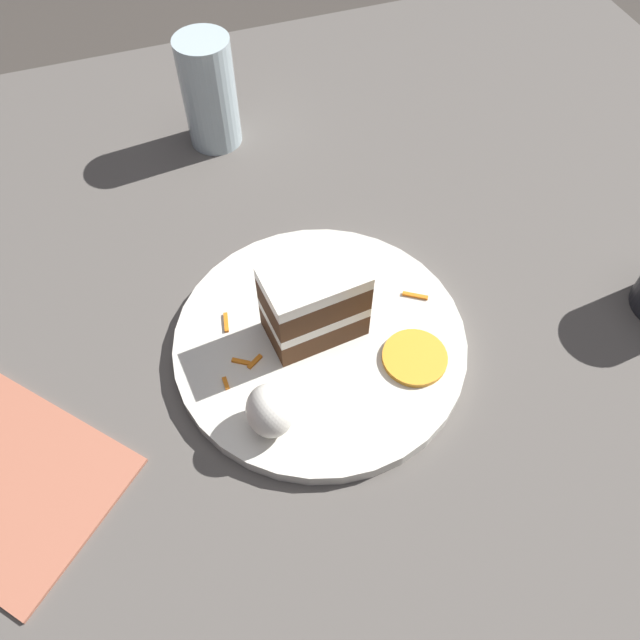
{
  "coord_description": "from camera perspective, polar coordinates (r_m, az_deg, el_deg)",
  "views": [
    {
      "loc": [
        -0.26,
        0.16,
        0.56
      ],
      "look_at": [
        0.05,
        0.05,
        0.08
      ],
      "focal_mm": 35.0,
      "sensor_mm": 36.0,
      "label": 1
    }
  ],
  "objects": [
    {
      "name": "dining_table",
      "position": [
        0.62,
        6.15,
        -5.88
      ],
      "size": [
        1.26,
        1.2,
        0.04
      ],
      "primitive_type": "cube",
      "color": "#56514C",
      "rests_on": "ground"
    },
    {
      "name": "cake_slice",
      "position": [
        0.58,
        -0.54,
        1.6
      ],
      "size": [
        0.07,
        0.1,
        0.08
      ],
      "rotation": [
        0.0,
        0.0,
        0.11
      ],
      "color": "#4C2D19",
      "rests_on": "plate"
    },
    {
      "name": "drinking_glass",
      "position": [
        0.81,
        -9.99,
        19.22
      ],
      "size": [
        0.07,
        0.07,
        0.14
      ],
      "color": "silver",
      "rests_on": "dining_table"
    },
    {
      "name": "carrot_shreds_scatter",
      "position": [
        0.6,
        -3.35,
        -2.22
      ],
      "size": [
        0.11,
        0.22,
        0.0
      ],
      "color": "orange",
      "rests_on": "plate"
    },
    {
      "name": "orange_garnish",
      "position": [
        0.6,
        8.53,
        -3.17
      ],
      "size": [
        0.06,
        0.06,
        0.01
      ],
      "primitive_type": "cylinder",
      "color": "orange",
      "rests_on": "plate"
    },
    {
      "name": "cream_dollop",
      "position": [
        0.54,
        -4.59,
        -8.28
      ],
      "size": [
        0.05,
        0.04,
        0.05
      ],
      "primitive_type": "ellipsoid",
      "color": "white",
      "rests_on": "plate"
    },
    {
      "name": "ground_plane",
      "position": [
        0.64,
        6.0,
        -6.69
      ],
      "size": [
        6.0,
        6.0,
        0.0
      ],
      "primitive_type": "plane",
      "color": "#38332D",
      "rests_on": "ground"
    },
    {
      "name": "plate",
      "position": [
        0.61,
        0.0,
        -2.01
      ],
      "size": [
        0.29,
        0.29,
        0.02
      ],
      "primitive_type": "cylinder",
      "color": "silver",
      "rests_on": "dining_table"
    }
  ]
}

